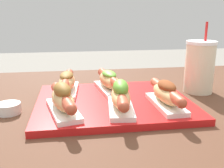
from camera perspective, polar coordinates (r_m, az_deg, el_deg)
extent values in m
cube|color=red|center=(0.76, 0.23, -3.99)|extent=(0.43, 0.36, 0.02)
cube|color=white|center=(0.67, -10.56, -5.60)|extent=(0.10, 0.18, 0.01)
ellipsoid|color=tan|center=(0.66, -10.68, -3.32)|extent=(0.08, 0.16, 0.04)
cylinder|color=#AD472D|center=(0.65, -10.71, -2.73)|extent=(0.07, 0.19, 0.03)
sphere|color=#AD472D|center=(0.57, -8.87, -5.49)|extent=(0.03, 0.03, 0.03)
sphere|color=#AD472D|center=(0.74, -12.12, -0.62)|extent=(0.03, 0.03, 0.03)
ellipsoid|color=brown|center=(0.65, -10.79, -1.31)|extent=(0.06, 0.09, 0.04)
cube|color=white|center=(0.68, 1.86, -5.05)|extent=(0.08, 0.18, 0.01)
ellipsoid|color=tan|center=(0.67, 1.88, -2.79)|extent=(0.06, 0.15, 0.04)
cylinder|color=#AD472D|center=(0.66, 1.89, -2.20)|extent=(0.05, 0.19, 0.03)
sphere|color=#AD472D|center=(0.58, 2.58, -5.03)|extent=(0.03, 0.03, 0.03)
sphere|color=#AD472D|center=(0.75, 1.37, -0.05)|extent=(0.03, 0.03, 0.03)
ellipsoid|color=#5B992D|center=(0.66, 1.90, -0.76)|extent=(0.05, 0.09, 0.04)
cube|color=white|center=(0.71, 11.60, -4.26)|extent=(0.06, 0.17, 0.01)
ellipsoid|color=tan|center=(0.70, 11.72, -2.12)|extent=(0.05, 0.15, 0.04)
cylinder|color=#AD472D|center=(0.70, 11.75, -1.56)|extent=(0.03, 0.19, 0.03)
sphere|color=#AD472D|center=(0.62, 14.92, -4.03)|extent=(0.03, 0.03, 0.03)
sphere|color=#AD472D|center=(0.78, 9.25, 0.40)|extent=(0.03, 0.03, 0.03)
ellipsoid|color=brown|center=(0.70, 11.82, -0.42)|extent=(0.04, 0.08, 0.03)
cube|color=white|center=(0.82, -9.70, -1.41)|extent=(0.07, 0.18, 0.01)
ellipsoid|color=tan|center=(0.82, -9.79, 0.47)|extent=(0.06, 0.15, 0.04)
cylinder|color=#AD472D|center=(0.82, -9.81, 0.95)|extent=(0.04, 0.19, 0.03)
sphere|color=#AD472D|center=(0.73, -10.52, -0.90)|extent=(0.03, 0.03, 0.03)
sphere|color=#AD472D|center=(0.91, -9.24, 2.43)|extent=(0.03, 0.03, 0.03)
ellipsoid|color=brown|center=(0.81, -9.85, 1.84)|extent=(0.05, 0.09, 0.02)
cube|color=white|center=(0.83, -0.62, -1.04)|extent=(0.08, 0.18, 0.01)
ellipsoid|color=tan|center=(0.82, -0.62, 0.83)|extent=(0.07, 0.16, 0.04)
cylinder|color=#AD472D|center=(0.82, -0.63, 1.31)|extent=(0.05, 0.19, 0.03)
sphere|color=#AD472D|center=(0.74, 1.41, -0.40)|extent=(0.03, 0.03, 0.03)
sphere|color=#AD472D|center=(0.91, -2.27, 2.69)|extent=(0.03, 0.03, 0.03)
ellipsoid|color=#5B992D|center=(0.82, -0.63, 2.18)|extent=(0.05, 0.09, 0.02)
cylinder|color=silver|center=(0.75, -21.59, -4.95)|extent=(0.06, 0.06, 0.03)
cylinder|color=beige|center=(0.74, -21.65, -4.30)|extent=(0.05, 0.05, 0.01)
cylinder|color=beige|center=(0.91, 18.49, 3.23)|extent=(0.09, 0.09, 0.16)
cylinder|color=white|center=(0.90, 18.95, 8.53)|extent=(0.10, 0.10, 0.01)
cylinder|color=red|center=(0.90, 19.83, 10.72)|extent=(0.01, 0.01, 0.06)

